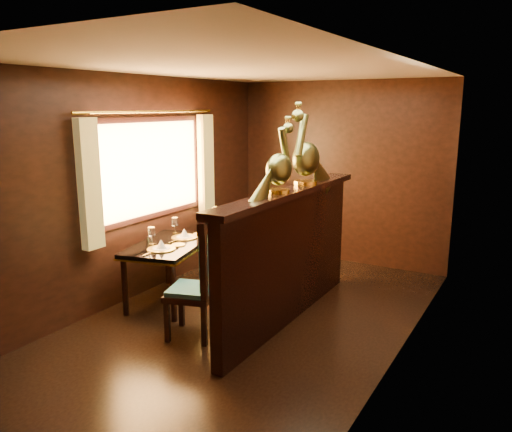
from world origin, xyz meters
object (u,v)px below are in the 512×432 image
(peacock_right, at_px, (306,144))
(chair_right, at_px, (265,242))
(peacock_left, at_px, (279,155))
(dining_table, at_px, (169,249))
(chair_left, at_px, (203,272))

(peacock_right, bearing_deg, chair_right, 166.57)
(chair_right, bearing_deg, peacock_right, -14.23)
(peacock_left, bearing_deg, dining_table, 179.15)
(chair_right, xyz_separation_m, peacock_left, (0.55, -0.72, 1.07))
(peacock_right, bearing_deg, peacock_left, -90.00)
(dining_table, distance_m, peacock_right, 1.90)
(chair_left, height_order, chair_right, chair_left)
(dining_table, distance_m, chair_left, 1.02)
(chair_right, bearing_deg, dining_table, -140.36)
(peacock_right, bearing_deg, chair_left, -114.77)
(chair_left, distance_m, chair_right, 1.25)
(dining_table, height_order, chair_left, chair_left)
(dining_table, xyz_separation_m, peacock_right, (1.38, 0.57, 1.17))
(dining_table, relative_size, peacock_right, 1.53)
(dining_table, relative_size, chair_right, 1.04)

